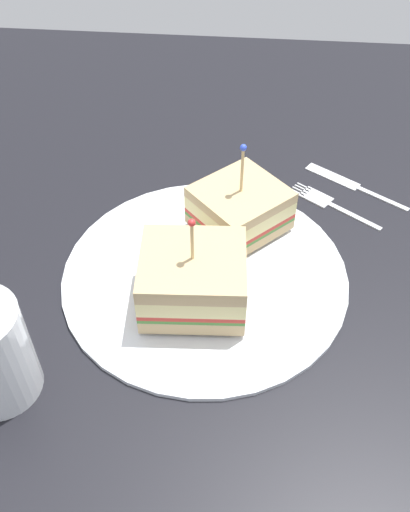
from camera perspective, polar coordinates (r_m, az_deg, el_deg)
The scene contains 6 objects.
ground_plane at distance 59.24cm, azimuth -0.00°, elevation -2.68°, with size 111.38×111.38×2.00cm, color black.
plate at distance 58.15cm, azimuth -0.00°, elevation -1.71°, with size 29.11×29.11×0.95cm, color white.
sandwich_half_front at distance 53.16cm, azimuth -1.21°, elevation -2.31°, with size 10.25×9.31×10.27cm.
sandwich_half_back at distance 61.17cm, azimuth 3.53°, elevation 4.84°, with size 11.99×11.97×10.49cm.
fork at distance 68.31cm, azimuth 12.03°, elevation 5.38°, with size 10.24×7.80×0.35cm.
knife at distance 71.63cm, azimuth 14.33°, elevation 7.06°, with size 11.86×8.43×0.35cm.
Camera 1 is at (-3.59, 39.28, 43.20)cm, focal length 39.88 mm.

